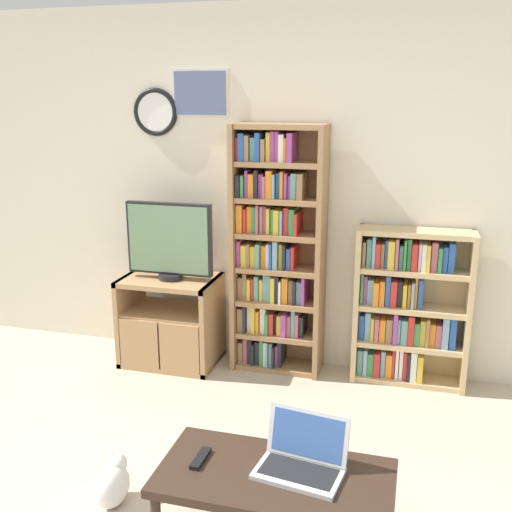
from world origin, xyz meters
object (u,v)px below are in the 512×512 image
object	(u,v)px
television	(169,241)
coffee_table	(275,483)
tv_stand	(170,320)
remote_near_laptop	(201,458)
bookshelf_tall	(274,252)
laptop	(302,457)
bookshelf_short	(407,308)
cat	(113,483)

from	to	relation	value
television	coffee_table	xyz separation A→B (m)	(1.21, -1.72, -0.59)
tv_stand	remote_near_laptop	size ratio (longest dim) A/B	4.37
bookshelf_tall	laptop	distance (m)	1.94
coffee_table	laptop	size ratio (longest dim) A/B	2.54
tv_stand	bookshelf_short	world-z (taller)	bookshelf_short
television	laptop	distance (m)	2.17
bookshelf_short	remote_near_laptop	bearing A→B (deg)	-113.72
remote_near_laptop	coffee_table	bearing A→B (deg)	0.09
bookshelf_short	laptop	distance (m)	1.86
television	tv_stand	bearing A→B (deg)	152.54
laptop	remote_near_laptop	xyz separation A→B (m)	(-0.45, -0.05, -0.05)
bookshelf_tall	coffee_table	world-z (taller)	bookshelf_tall
bookshelf_tall	laptop	xyz separation A→B (m)	(0.57, -1.80, -0.42)
coffee_table	laptop	distance (m)	0.16
bookshelf_short	remote_near_laptop	size ratio (longest dim) A/B	6.87
tv_stand	remote_near_laptop	distance (m)	1.94
coffee_table	remote_near_laptop	size ratio (longest dim) A/B	6.28
bookshelf_tall	bookshelf_short	bearing A→B (deg)	1.18
tv_stand	bookshelf_tall	distance (m)	0.96
television	coffee_table	distance (m)	2.18
bookshelf_short	cat	bearing A→B (deg)	-127.23
bookshelf_tall	cat	xyz separation A→B (m)	(-0.39, -1.74, -0.78)
laptop	remote_near_laptop	distance (m)	0.45
television	remote_near_laptop	distance (m)	1.99
remote_near_laptop	cat	world-z (taller)	remote_near_laptop
tv_stand	bookshelf_short	xyz separation A→B (m)	(1.71, 0.16, 0.21)
tv_stand	television	size ratio (longest dim) A/B	1.09
tv_stand	television	bearing A→B (deg)	-27.46
remote_near_laptop	tv_stand	bearing A→B (deg)	118.74
bookshelf_short	coffee_table	xyz separation A→B (m)	(-0.48, -1.89, -0.18)
bookshelf_short	laptop	xyz separation A→B (m)	(-0.38, -1.82, -0.07)
coffee_table	television	bearing A→B (deg)	125.05
tv_stand	cat	distance (m)	1.66
tv_stand	bookshelf_tall	world-z (taller)	bookshelf_tall
television	bookshelf_tall	distance (m)	0.76
laptop	cat	bearing A→B (deg)	-175.31
coffee_table	remote_near_laptop	bearing A→B (deg)	178.61
bookshelf_tall	laptop	bearing A→B (deg)	-72.59
tv_stand	coffee_table	world-z (taller)	tv_stand
bookshelf_short	remote_near_laptop	world-z (taller)	bookshelf_short
coffee_table	laptop	world-z (taller)	laptop
tv_stand	remote_near_laptop	bearing A→B (deg)	-62.74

